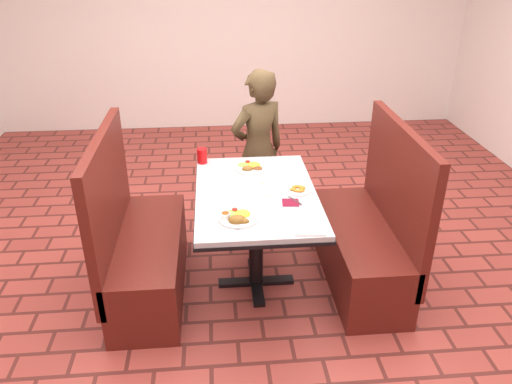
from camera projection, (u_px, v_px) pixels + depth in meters
room at (256, 8)px, 2.80m from camera, size 7.00×7.04×2.82m
dining_table at (256, 205)px, 3.37m from camera, size 0.81×1.21×0.75m
booth_bench_left at (141, 251)px, 3.45m from camera, size 0.47×1.20×1.17m
booth_bench_right at (367, 240)px, 3.58m from camera, size 0.47×1.20×1.17m
diner_person at (258, 151)px, 4.16m from camera, size 0.59×0.50×1.36m
near_dinner_plate at (237, 215)px, 2.99m from camera, size 0.24×0.24×0.08m
far_dinner_plate at (251, 166)px, 3.65m from camera, size 0.24×0.24×0.06m
plantain_plate at (298, 190)px, 3.33m from camera, size 0.17×0.17×0.03m
maroon_napkin at (291, 203)px, 3.19m from camera, size 0.12×0.12×0.00m
spoon_utensil at (295, 200)px, 3.20m from camera, size 0.08×0.13×0.00m
red_tumbler at (202, 156)px, 3.74m from camera, size 0.07×0.07×0.11m
paper_napkin at (309, 230)px, 2.88m from camera, size 0.19×0.15×0.01m
knife_utensil at (249, 216)px, 3.01m from camera, size 0.03×0.18×0.00m
fork_utensil at (239, 222)px, 2.95m from camera, size 0.02×0.16×0.00m
lettuce_shreds at (261, 188)px, 3.38m from camera, size 0.28×0.32×0.00m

